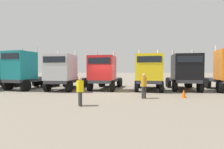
{
  "coord_description": "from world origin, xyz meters",
  "views": [
    {
      "loc": [
        2.11,
        -14.43,
        2.06
      ],
      "look_at": [
        0.46,
        2.69,
        1.56
      ],
      "focal_mm": 25.87,
      "sensor_mm": 36.0,
      "label": 1
    }
  ],
  "objects": [
    {
      "name": "semi_truck_black",
      "position": [
        7.74,
        2.19,
        1.87
      ],
      "size": [
        3.08,
        6.11,
        4.13
      ],
      "rotation": [
        0.0,
        0.0,
        -1.67
      ],
      "color": "#333338",
      "rests_on": "ground"
    },
    {
      "name": "semi_truck_teal",
      "position": [
        -8.49,
        1.43,
        1.99
      ],
      "size": [
        3.64,
        6.53,
        4.47
      ],
      "rotation": [
        0.0,
        0.0,
        -1.76
      ],
      "color": "#333338",
      "rests_on": "ground"
    },
    {
      "name": "traffic_cone_near",
      "position": [
        6.24,
        -2.15,
        0.3
      ],
      "size": [
        0.36,
        0.36,
        0.6
      ],
      "primitive_type": "cone",
      "color": "#F2590C",
      "rests_on": "ground"
    },
    {
      "name": "semi_truck_silver",
      "position": [
        -4.27,
        1.24,
        1.84
      ],
      "size": [
        2.86,
        6.51,
        4.1
      ],
      "rotation": [
        0.0,
        0.0,
        -1.62
      ],
      "color": "#333338",
      "rests_on": "ground"
    },
    {
      "name": "semi_truck_yellow",
      "position": [
        4.18,
        1.64,
        1.85
      ],
      "size": [
        3.12,
        5.89,
        4.1
      ],
      "rotation": [
        0.0,
        0.0,
        -1.68
      ],
      "color": "#333338",
      "rests_on": "ground"
    },
    {
      "name": "visitor_in_hivis",
      "position": [
        -0.57,
        -5.51,
        0.96
      ],
      "size": [
        0.54,
        0.54,
        1.65
      ],
      "rotation": [
        0.0,
        0.0,
        3.65
      ],
      "color": "#2F2F2F",
      "rests_on": "ground"
    },
    {
      "name": "semi_truck_red",
      "position": [
        -0.28,
        1.96,
        1.77
      ],
      "size": [
        3.2,
        6.48,
        4.01
      ],
      "rotation": [
        0.0,
        0.0,
        -1.68
      ],
      "color": "#333338",
      "rests_on": "ground"
    },
    {
      "name": "visitor_with_camera",
      "position": [
        3.28,
        -2.72,
        1.04
      ],
      "size": [
        0.57,
        0.57,
        1.79
      ],
      "rotation": [
        0.0,
        0.0,
        2.4
      ],
      "color": "#353535",
      "rests_on": "ground"
    },
    {
      "name": "ground",
      "position": [
        0.0,
        0.0,
        0.0
      ],
      "size": [
        200.0,
        200.0,
        0.0
      ],
      "primitive_type": "plane",
      "color": "gray"
    }
  ]
}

